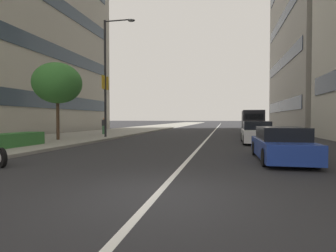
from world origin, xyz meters
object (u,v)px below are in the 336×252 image
car_following_behind (257,133)px  delivery_van_ahead (252,122)px  pedestrian_on_plaza (104,126)px  car_approaching_light (281,145)px  street_tree_mid_sidewalk (57,83)px  street_lamp_with_banners (109,69)px

car_following_behind → delivery_van_ahead: bearing=-2.9°
delivery_van_ahead → pedestrian_on_plaza: delivery_van_ahead is taller
car_approaching_light → pedestrian_on_plaza: pedestrian_on_plaza is taller
car_approaching_light → street_tree_mid_sidewalk: 15.36m
car_following_behind → street_lamp_with_banners: size_ratio=0.45×
car_following_behind → delivery_van_ahead: 10.75m
car_approaching_light → street_lamp_with_banners: bearing=49.5°
street_tree_mid_sidewalk → pedestrian_on_plaza: street_tree_mid_sidewalk is taller
delivery_van_ahead → street_tree_mid_sidewalk: street_tree_mid_sidewalk is taller
street_lamp_with_banners → street_tree_mid_sidewalk: street_lamp_with_banners is taller
street_lamp_with_banners → pedestrian_on_plaza: street_lamp_with_banners is taller
car_following_behind → street_lamp_with_banners: (1.85, 11.31, 5.01)m
car_following_behind → street_tree_mid_sidewalk: street_tree_mid_sidewalk is taller
car_following_behind → street_lamp_with_banners: 12.51m
street_tree_mid_sidewalk → pedestrian_on_plaza: bearing=-1.5°
car_approaching_light → delivery_van_ahead: (18.36, -0.62, 0.70)m
street_tree_mid_sidewalk → delivery_van_ahead: bearing=-49.2°
delivery_van_ahead → car_following_behind: bearing=178.2°
car_approaching_light → street_tree_mid_sidewalk: street_tree_mid_sidewalk is taller
delivery_van_ahead → street_lamp_with_banners: street_lamp_with_banners is taller
car_following_behind → street_lamp_with_banners: street_lamp_with_banners is taller
car_approaching_light → delivery_van_ahead: size_ratio=0.73×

